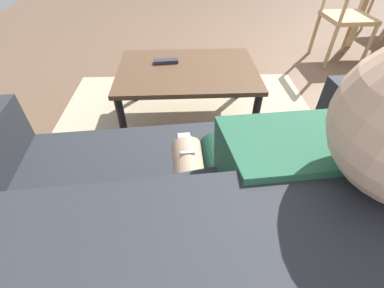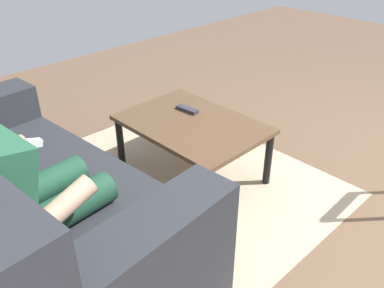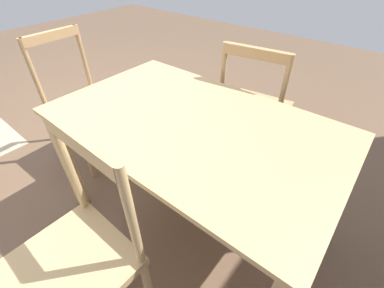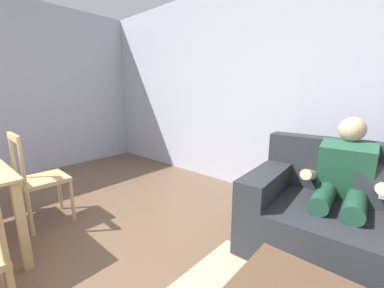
{
  "view_description": "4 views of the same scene",
  "coord_description": "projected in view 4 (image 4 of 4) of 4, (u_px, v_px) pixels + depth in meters",
  "views": [
    {
      "loc": [
        1.39,
        2.67,
        1.23
      ],
      "look_at": [
        1.37,
        2.12,
        0.74
      ],
      "focal_mm": 24.74,
      "sensor_mm": 36.0,
      "label": 1
    },
    {
      "loc": [
        -0.35,
        2.67,
        1.65
      ],
      "look_at": [
        1.35,
        1.0,
        0.25
      ],
      "focal_mm": 37.88,
      "sensor_mm": 36.0,
      "label": 2
    },
    {
      "loc": [
        -1.91,
        0.8,
        1.43
      ],
      "look_at": [
        -1.26,
        0.0,
        0.6
      ],
      "focal_mm": 24.28,
      "sensor_mm": 36.0,
      "label": 3
    },
    {
      "loc": [
        1.41,
        0.04,
        1.35
      ],
      "look_at": [
        0.05,
        1.56,
        0.9
      ],
      "focal_mm": 22.08,
      "sensor_mm": 36.0,
      "label": 4
    }
  ],
  "objects": [
    {
      "name": "wall_back",
      "position": [
        263.0,
        89.0,
        3.09
      ],
      "size": [
        6.44,
        0.12,
        2.77
      ],
      "primitive_type": "cube",
      "color": "#B2B7C6",
      "rests_on": "ground_plane"
    },
    {
      "name": "couch",
      "position": [
        373.0,
        227.0,
        1.82
      ],
      "size": [
        1.91,
        1.1,
        0.93
      ],
      "color": "#282B30",
      "rests_on": "ground_plane"
    },
    {
      "name": "dining_chair_near_wall",
      "position": [
        40.0,
        180.0,
        2.41
      ],
      "size": [
        0.43,
        0.43,
        0.97
      ],
      "color": "tan",
      "rests_on": "ground_plane"
    },
    {
      "name": "person_lounging",
      "position": [
        342.0,
        185.0,
        1.94
      ],
      "size": [
        0.61,
        0.88,
        1.14
      ],
      "color": "#23563D",
      "rests_on": "ground_plane"
    }
  ]
}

